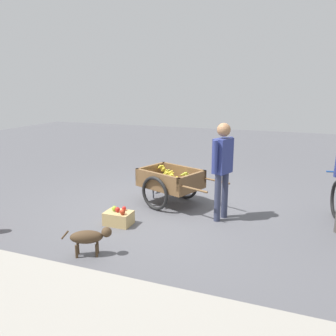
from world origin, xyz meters
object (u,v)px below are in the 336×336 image
Objects in this scene: vendor_person at (223,163)px; apple_crate at (119,218)px; fruit_cart at (171,182)px; plastic_bucket at (145,174)px; dog at (89,237)px.

vendor_person is 1.95m from apple_crate.
fruit_cart is 7.34× the size of plastic_bucket.
dog is (1.38, 1.90, -0.73)m from vendor_person.
dog is 1.09m from apple_crate.
apple_crate reaches higher than plastic_bucket.
vendor_person is at bearing 140.69° from plastic_bucket.
vendor_person is at bearing -125.86° from dog.
plastic_bucket is at bearing -39.31° from vendor_person.
fruit_cart is 1.91m from plastic_bucket.
fruit_cart is 1.28m from vendor_person.
vendor_person reaches higher than fruit_cart.
dog reaches higher than apple_crate.
plastic_bucket is at bearing -76.53° from dog.
vendor_person is at bearing 158.70° from fruit_cart.
apple_crate is at bearing 105.59° from plastic_bucket.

